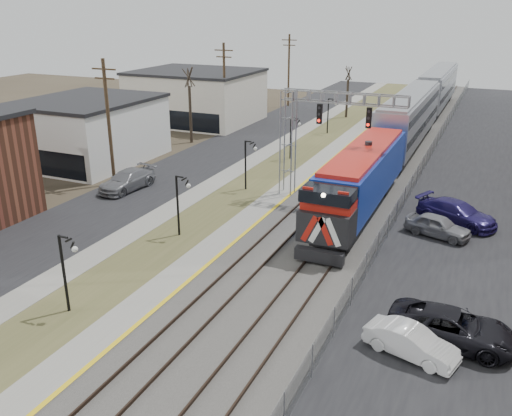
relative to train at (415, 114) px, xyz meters
The scene contains 20 objects.
street_west 23.02m from the train, 138.10° to the right, with size 7.00×120.00×0.04m, color black.
sidewalk 19.92m from the train, 129.34° to the right, with size 2.00×120.00×0.08m, color gray.
grass_median 18.19m from the train, 121.92° to the right, with size 4.00×120.00×0.06m, color #4A4C28.
platform 16.81m from the train, 113.08° to the right, with size 2.00×120.00×0.24m, color gray.
ballast_bed 15.58m from the train, 95.62° to the right, with size 8.00×120.00×0.20m, color #595651.
platform_edge 16.47m from the train, 110.23° to the right, with size 0.24×120.00×0.01m, color gold.
track_near 15.87m from the train, 102.92° to the right, with size 1.58×120.00×0.15m.
track_far 15.47m from the train, 90.00° to the right, with size 1.58×120.00×0.15m.
train is the anchor object (origin of this frame).
signal_gantry 22.83m from the train, 100.88° to the right, with size 9.00×1.07×8.15m.
lampposts 33.36m from the train, 106.55° to the right, with size 0.14×62.14×4.00m.
utility_poles 32.28m from the train, 128.38° to the right, with size 0.28×80.28×10.00m.
fence 15.63m from the train, 79.96° to the right, with size 0.04×120.00×1.60m, color gray.
buildings_west 37.16m from the train, 135.49° to the right, with size 14.00×67.00×7.00m.
bare_trees 21.41m from the train, 148.02° to the right, with size 12.30×42.30×5.95m.
car_lot_b 39.70m from the train, 81.30° to the right, with size 1.36×3.90×1.28m, color white.
car_lot_c 38.30m from the train, 78.75° to the right, with size 2.49×5.41×1.50m, color black.
car_lot_d 24.04m from the train, 74.47° to the right, with size 2.18×5.37×1.56m, color navy.
car_lot_e 26.39m from the train, 77.89° to the right, with size 1.64×4.08×1.39m, color gray.
car_street_b 31.80m from the train, 124.66° to the right, with size 2.15×5.28×1.53m, color slate.
Camera 1 is at (13.37, -8.95, 13.79)m, focal length 38.00 mm.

